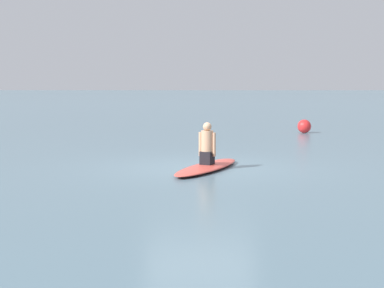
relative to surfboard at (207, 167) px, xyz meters
name	(u,v)px	position (x,y,z in m)	size (l,w,h in m)	color
ground_plane	(200,168)	(-0.25, -0.16, -0.06)	(400.00, 400.00, 0.00)	slate
surfboard	(207,167)	(0.00, 0.00, 0.00)	(3.15, 0.71, 0.12)	#D84C3F
person_paddler	(207,145)	(0.00, 0.00, 0.48)	(0.38, 0.40, 0.93)	black
buoy_marker	(304,126)	(-10.29, 3.78, 0.20)	(0.53, 0.53, 0.53)	red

